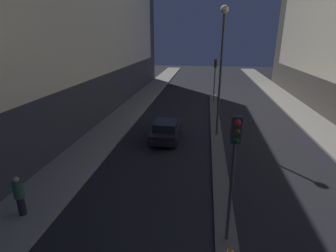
# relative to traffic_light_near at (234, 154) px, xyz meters

# --- Properties ---
(median_strip) EXTENTS (0.85, 29.24, 0.11)m
(median_strip) POSITION_rel_traffic_light_near_xyz_m (0.00, 11.28, -3.56)
(median_strip) COLOR #56544F
(median_strip) RESTS_ON ground
(traffic_light_near) EXTENTS (0.32, 0.42, 4.79)m
(traffic_light_near) POSITION_rel_traffic_light_near_xyz_m (0.00, 0.00, 0.00)
(traffic_light_near) COLOR #383838
(traffic_light_near) RESTS_ON median_strip
(traffic_light_mid) EXTENTS (0.32, 0.42, 4.79)m
(traffic_light_mid) POSITION_rel_traffic_light_near_xyz_m (0.00, 22.02, 0.00)
(traffic_light_mid) COLOR #383838
(traffic_light_mid) RESTS_ON median_strip
(street_lamp) EXTENTS (0.55, 0.55, 9.15)m
(street_lamp) POSITION_rel_traffic_light_near_xyz_m (0.00, 11.15, 2.79)
(street_lamp) COLOR #383838
(street_lamp) RESTS_ON median_strip
(car_left_lane) EXTENTS (1.87, 4.25, 1.52)m
(car_left_lane) POSITION_rel_traffic_light_near_xyz_m (-3.74, 9.73, -2.85)
(car_left_lane) COLOR black
(car_left_lane) RESTS_ON ground
(pedestrian_on_left_sidewalk) EXTENTS (0.40, 0.40, 1.78)m
(pedestrian_on_left_sidewalk) POSITION_rel_traffic_light_near_xyz_m (-8.43, 0.21, -2.53)
(pedestrian_on_left_sidewalk) COLOR black
(pedestrian_on_left_sidewalk) RESTS_ON sidewalk_left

